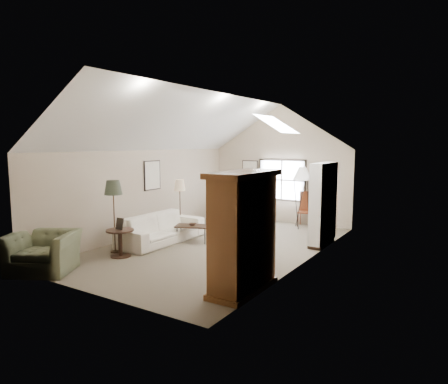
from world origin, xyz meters
The scene contains 18 objects.
room_shell centered at (0.00, 0.00, 3.21)m, with size 5.01×8.01×4.00m.
window centered at (0.10, 3.96, 1.45)m, with size 1.72×0.08×1.42m, color black.
skylight centered at (1.30, 0.90, 3.22)m, with size 0.80×1.20×0.52m, color white, non-canonical shape.
wall_art centered at (-1.88, 1.94, 1.73)m, with size 1.97×3.71×0.88m.
armoire centered at (2.18, -2.40, 1.10)m, with size 0.60×1.50×2.20m, color brown.
tv_alcove centered at (2.34, 1.60, 1.15)m, with size 0.32×1.30×2.10m, color white.
media_console centered at (2.32, 1.60, 0.30)m, with size 0.34×1.18×0.60m, color #382316.
tv_panel centered at (2.32, 1.60, 0.92)m, with size 0.05×0.90×0.55m, color black.
sofa centered at (-1.50, -0.44, 0.38)m, with size 2.63×1.03×0.77m, color silver.
armchair_near centered at (-1.94, -3.69, 0.42)m, with size 1.29×1.13×0.84m, color #5D6748.
armchair_far centered at (-1.12, 3.70, 0.45)m, with size 0.96×0.99×0.90m, color #5B5C40.
coffee_table centered at (-0.79, 0.03, 0.23)m, with size 0.91×0.51×0.47m, color #352115.
bowl centered at (-0.79, 0.03, 0.49)m, with size 0.22×0.22×0.05m, color #341C15.
side_table centered at (-1.40, -2.04, 0.33)m, with size 0.66×0.66×0.66m, color #372216.
side_chair centered at (1.06, 3.70, 0.56)m, with size 0.44×0.44×1.13m, color brown.
tripod_lamp centered at (1.08, 3.31, 1.00)m, with size 0.58×0.58×1.99m, color silver, non-canonical shape.
dark_lamp centered at (-1.80, -1.84, 0.92)m, with size 0.44×0.44×1.84m, color #282D20, non-canonical shape.
tan_lamp centered at (-1.80, 0.76, 0.83)m, with size 0.33×0.33×1.65m, color tan, non-canonical shape.
Camera 1 is at (5.67, -8.59, 2.72)m, focal length 32.00 mm.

